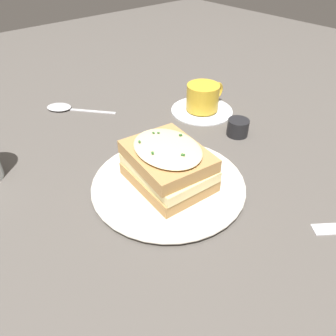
# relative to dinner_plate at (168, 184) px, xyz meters

# --- Properties ---
(ground_plane) EXTENTS (2.40, 2.40, 0.00)m
(ground_plane) POSITION_rel_dinner_plate_xyz_m (0.00, -0.03, -0.01)
(ground_plane) COLOR #514C47
(dinner_plate) EXTENTS (0.26, 0.26, 0.01)m
(dinner_plate) POSITION_rel_dinner_plate_xyz_m (0.00, 0.00, 0.00)
(dinner_plate) COLOR silver
(dinner_plate) RESTS_ON ground_plane
(sandwich) EXTENTS (0.13, 0.15, 0.08)m
(sandwich) POSITION_rel_dinner_plate_xyz_m (0.00, 0.00, 0.04)
(sandwich) COLOR #B2844C
(sandwich) RESTS_ON dinner_plate
(teacup_with_saucer) EXTENTS (0.15, 0.15, 0.07)m
(teacup_with_saucer) POSITION_rel_dinner_plate_xyz_m (0.25, 0.16, 0.02)
(teacup_with_saucer) COLOR white
(teacup_with_saucer) RESTS_ON ground_plane
(spoon) EXTENTS (0.13, 0.15, 0.01)m
(spoon) POSITION_rel_dinner_plate_xyz_m (-0.00, 0.39, -0.00)
(spoon) COLOR silver
(spoon) RESTS_ON ground_plane
(condiment_pot) EXTENTS (0.05, 0.05, 0.04)m
(condiment_pot) POSITION_rel_dinner_plate_xyz_m (0.23, 0.03, 0.01)
(condiment_pot) COLOR black
(condiment_pot) RESTS_ON ground_plane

